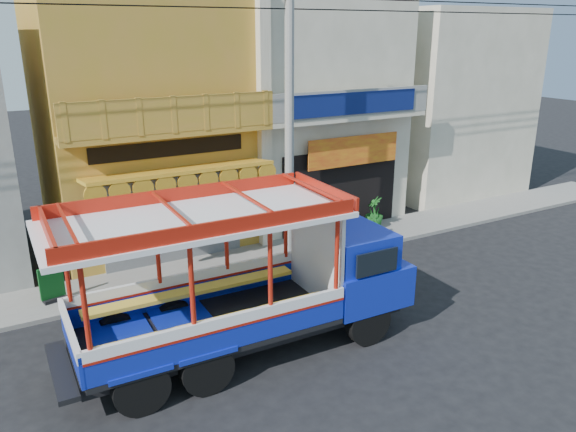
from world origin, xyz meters
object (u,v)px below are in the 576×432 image
object	(u,v)px
green_sign	(52,287)
potted_plant_b	(375,226)
songthaew_truck	(266,275)
potted_plant_c	(374,212)
utility_pole	(294,96)

from	to	relation	value
green_sign	potted_plant_b	distance (m)	10.07
potted_plant_b	green_sign	bearing A→B (deg)	43.96
songthaew_truck	potted_plant_b	bearing A→B (deg)	33.18
songthaew_truck	potted_plant_c	xyz separation A→B (m)	(6.77, 4.90, -1.04)
utility_pole	potted_plant_b	bearing A→B (deg)	3.23
green_sign	potted_plant_c	size ratio (longest dim) A/B	0.84
utility_pole	potted_plant_c	bearing A→B (deg)	15.31
potted_plant_c	potted_plant_b	bearing A→B (deg)	-8.61
songthaew_truck	potted_plant_b	world-z (taller)	songthaew_truck
utility_pole	potted_plant_b	size ratio (longest dim) A/B	33.08
utility_pole	green_sign	xyz separation A→B (m)	(-6.80, 0.58, -4.51)
green_sign	potted_plant_b	size ratio (longest dim) A/B	1.12
utility_pole	green_sign	bearing A→B (deg)	175.11
potted_plant_b	potted_plant_c	xyz separation A→B (m)	(0.62, 0.88, 0.15)
utility_pole	green_sign	distance (m)	8.18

